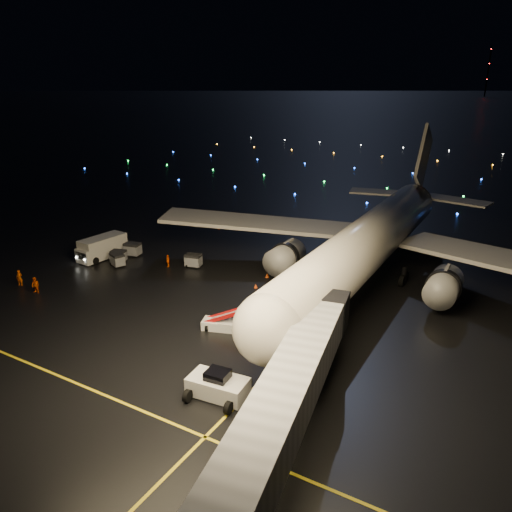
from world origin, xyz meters
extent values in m
plane|color=black|center=(0.00, 300.00, 0.00)|extent=(2000.00, 2000.00, 0.00)
cube|color=yellow|center=(12.00, 15.00, 0.01)|extent=(0.25, 80.00, 0.02)
cube|color=yellow|center=(-5.00, -10.00, 0.01)|extent=(60.00, 0.25, 0.02)
cube|color=silver|center=(10.06, -5.53, 1.10)|extent=(4.85, 2.87, 2.21)
cube|color=silver|center=(-21.68, 12.96, 1.52)|extent=(3.26, 8.44, 3.04)
imported|color=#FF5401|center=(-22.99, 0.85, 0.97)|extent=(0.84, 0.74, 1.93)
imported|color=#FF5401|center=(-19.32, 0.27, 0.98)|extent=(1.03, 0.85, 1.95)
imported|color=#FF5401|center=(-11.67, 14.65, 0.83)|extent=(0.73, 1.05, 1.66)
cone|color=#EE4D10|center=(1.87, 14.38, 0.25)|extent=(0.56, 0.56, 0.50)
cone|color=#EE4D10|center=(-1.04, 27.27, 0.23)|extent=(0.40, 0.40, 0.45)
cone|color=#EE4D10|center=(1.45, 17.93, 0.28)|extent=(0.51, 0.51, 0.56)
cone|color=#EE4D10|center=(-15.64, 32.35, 0.23)|extent=(0.50, 0.50, 0.46)
cylinder|color=black|center=(-60.00, 740.00, 32.00)|extent=(1.80, 1.80, 64.00)
cube|color=gray|center=(-8.76, 16.33, 0.86)|extent=(2.29, 1.84, 1.71)
cube|color=gray|center=(-17.67, 11.55, 0.84)|extent=(2.34, 2.00, 1.67)
cube|color=gray|center=(-18.71, 12.82, 0.80)|extent=(2.17, 1.78, 1.59)
cube|color=gray|center=(-18.79, 15.60, 0.91)|extent=(2.40, 1.90, 1.82)
camera|label=1|loc=(29.29, -32.68, 23.45)|focal=35.00mm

